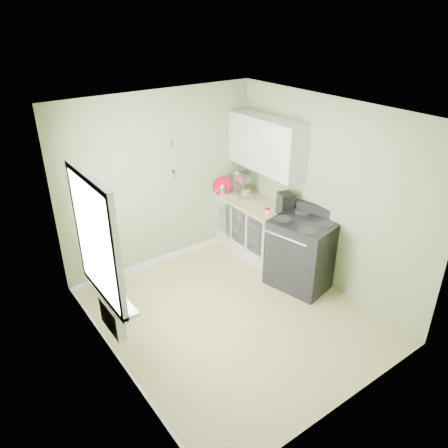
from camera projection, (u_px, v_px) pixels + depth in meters
floor at (233, 317)px, 5.83m from camera, size 3.20×3.60×0.02m
ceiling at (236, 113)px, 4.60m from camera, size 3.20×3.60×0.02m
wall_back at (161, 182)px, 6.52m from camera, size 3.20×0.02×2.70m
wall_left at (107, 270)px, 4.37m from camera, size 0.02×3.60×2.70m
wall_right at (326, 196)px, 6.06m from camera, size 0.02×3.60×2.70m
base_cabinets at (260, 232)px, 7.03m from camera, size 0.60×1.60×0.87m
countertop at (261, 207)px, 6.82m from camera, size 0.64×1.60×0.04m
upper_cabinets at (266, 144)px, 6.53m from camera, size 0.35×1.40×0.80m
window at (95, 240)px, 4.51m from camera, size 0.06×1.14×1.44m
window_sill at (110, 291)px, 4.86m from camera, size 0.18×1.14×0.04m
radiator at (112, 318)px, 4.95m from camera, size 0.12×0.50×0.35m
wall_utensils at (173, 166)px, 6.51m from camera, size 0.02×0.14×0.58m
stove at (302, 253)px, 6.30m from camera, size 0.91×0.98×1.16m
stand_mixer at (242, 186)px, 7.08m from camera, size 0.24×0.36×0.41m
kettle at (222, 189)px, 7.16m from camera, size 0.19×0.11×0.19m
coffee_maker at (285, 205)px, 6.46m from camera, size 0.25×0.26×0.34m
red_tray at (222, 186)px, 7.14m from camera, size 0.31×0.12×0.31m
jar at (267, 211)px, 6.54m from camera, size 0.08×0.08×0.09m
plant_a at (122, 294)px, 4.55m from camera, size 0.18×0.17×0.27m
plant_b at (113, 284)px, 4.70m from camera, size 0.20×0.19×0.28m
plant_c at (96, 263)px, 5.05m from camera, size 0.23×0.23×0.30m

